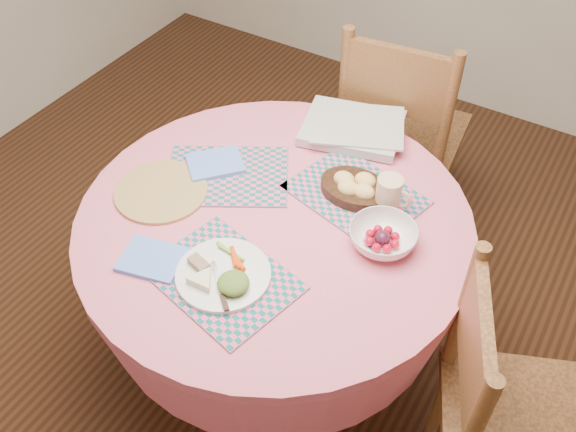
% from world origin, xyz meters
% --- Properties ---
extents(ground, '(4.00, 4.00, 0.00)m').
position_xyz_m(ground, '(0.00, 0.00, 0.00)').
color(ground, '#331C0F').
rests_on(ground, ground).
extents(dining_table, '(1.24, 1.24, 0.75)m').
position_xyz_m(dining_table, '(0.00, 0.00, 0.56)').
color(dining_table, '#E46A78').
rests_on(dining_table, ground).
extents(chair_right, '(0.58, 0.59, 0.99)m').
position_xyz_m(chair_right, '(0.83, -0.14, 0.52)').
color(chair_right, brown).
rests_on(chair_right, ground).
extents(chair_back, '(0.53, 0.51, 1.04)m').
position_xyz_m(chair_back, '(0.07, 0.85, 0.54)').
color(chair_back, brown).
rests_on(chair_back, ground).
extents(placemat_front, '(0.46, 0.38, 0.01)m').
position_xyz_m(placemat_front, '(0.01, -0.29, 0.75)').
color(placemat_front, '#12666A').
rests_on(placemat_front, dining_table).
extents(placemat_left, '(0.50, 0.46, 0.01)m').
position_xyz_m(placemat_left, '(-0.23, 0.08, 0.75)').
color(placemat_left, '#12666A').
rests_on(placemat_left, dining_table).
extents(placemat_back, '(0.46, 0.39, 0.01)m').
position_xyz_m(placemat_back, '(0.17, 0.22, 0.75)').
color(placemat_back, '#12666A').
rests_on(placemat_back, dining_table).
extents(wicker_trivet, '(0.30, 0.30, 0.01)m').
position_xyz_m(wicker_trivet, '(-0.37, -0.10, 0.76)').
color(wicker_trivet, '#AA844A').
rests_on(wicker_trivet, dining_table).
extents(napkin_near, '(0.21, 0.18, 0.01)m').
position_xyz_m(napkin_near, '(-0.21, -0.34, 0.76)').
color(napkin_near, '#5C8AED').
rests_on(napkin_near, dining_table).
extents(napkin_far, '(0.22, 0.23, 0.01)m').
position_xyz_m(napkin_far, '(-0.30, 0.10, 0.76)').
color(napkin_far, '#5C8AED').
rests_on(napkin_far, placemat_left).
extents(dinner_plate, '(0.27, 0.27, 0.05)m').
position_xyz_m(dinner_plate, '(0.01, -0.29, 0.77)').
color(dinner_plate, white).
rests_on(dinner_plate, placemat_front).
extents(bread_bowl, '(0.23, 0.23, 0.08)m').
position_xyz_m(bread_bowl, '(0.17, 0.22, 0.78)').
color(bread_bowl, black).
rests_on(bread_bowl, placemat_back).
extents(latte_mug, '(0.12, 0.08, 0.12)m').
position_xyz_m(latte_mug, '(0.28, 0.21, 0.81)').
color(latte_mug, beige).
rests_on(latte_mug, placemat_back).
extents(fruit_bowl, '(0.25, 0.25, 0.06)m').
position_xyz_m(fruit_bowl, '(0.33, 0.07, 0.78)').
color(fruit_bowl, white).
rests_on(fruit_bowl, dining_table).
extents(newspaper_stack, '(0.41, 0.36, 0.04)m').
position_xyz_m(newspaper_stack, '(0.02, 0.50, 0.78)').
color(newspaper_stack, silver).
rests_on(newspaper_stack, dining_table).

